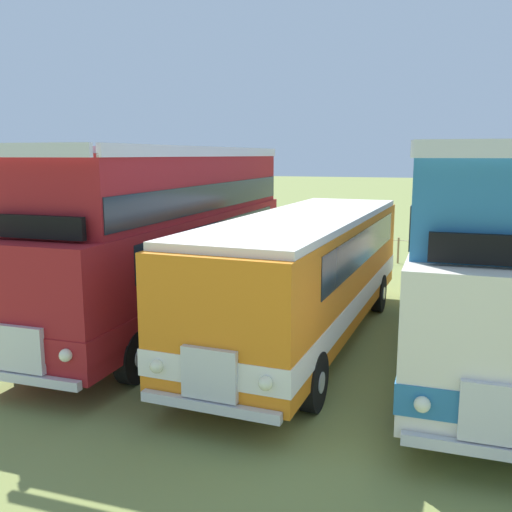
{
  "coord_description": "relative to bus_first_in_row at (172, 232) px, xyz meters",
  "views": [
    {
      "loc": [
        -6.41,
        -12.82,
        4.32
      ],
      "look_at": [
        -10.91,
        0.81,
        1.75
      ],
      "focal_mm": 39.69,
      "sensor_mm": 36.0,
      "label": 1
    }
  ],
  "objects": [
    {
      "name": "bus_third_in_row",
      "position": [
        7.43,
        0.07,
        0.0
      ],
      "size": [
        2.68,
        11.52,
        4.52
      ],
      "color": "silver",
      "rests_on": "ground"
    },
    {
      "name": "bus_second_in_row",
      "position": [
        3.72,
        -0.53,
        -0.61
      ],
      "size": [
        3.09,
        10.4,
        2.99
      ],
      "color": "orange",
      "rests_on": "ground"
    },
    {
      "name": "bus_first_in_row",
      "position": [
        0.0,
        0.0,
        0.0
      ],
      "size": [
        2.63,
        11.16,
        4.52
      ],
      "color": "maroon",
      "rests_on": "ground"
    }
  ]
}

